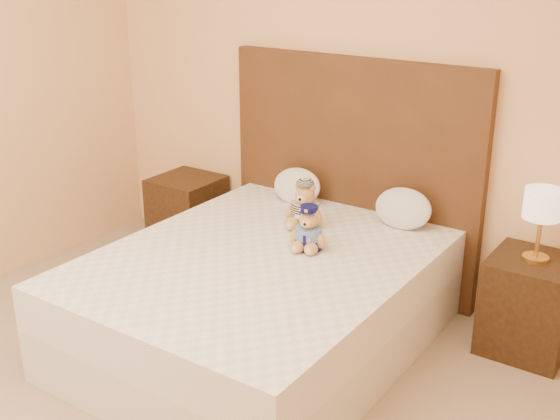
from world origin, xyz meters
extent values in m
cube|color=#F5C085|center=(0.00, 2.25, 1.35)|extent=(4.00, 0.04, 2.70)
cube|color=white|center=(0.00, 1.20, 0.15)|extent=(1.60, 2.00, 0.30)
cube|color=white|center=(0.00, 1.20, 0.43)|extent=(1.60, 2.00, 0.25)
cube|color=#512E18|center=(0.00, 2.21, 0.75)|extent=(1.75, 0.08, 1.50)
cube|color=#3C2613|center=(-1.25, 2.00, 0.28)|extent=(0.45, 0.45, 0.55)
cube|color=#3C2613|center=(1.25, 2.00, 0.28)|extent=(0.45, 0.45, 0.55)
cylinder|color=gold|center=(1.25, 2.00, 0.56)|extent=(0.14, 0.14, 0.02)
cylinder|color=gold|center=(1.25, 2.00, 0.69)|extent=(0.02, 0.02, 0.26)
cylinder|color=beige|center=(1.25, 2.00, 0.87)|extent=(0.20, 0.20, 0.16)
ellipsoid|color=white|center=(-0.31, 2.03, 0.67)|extent=(0.35, 0.22, 0.24)
ellipsoid|color=white|center=(0.45, 2.03, 0.68)|extent=(0.36, 0.23, 0.25)
camera|label=1|loc=(2.06, -1.61, 2.13)|focal=45.00mm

